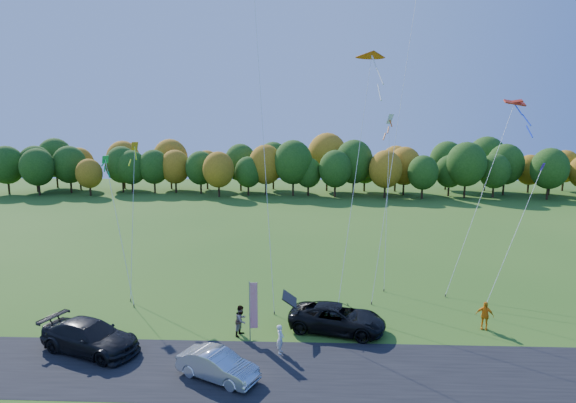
{
  "coord_description": "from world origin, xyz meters",
  "views": [
    {
      "loc": [
        1.23,
        -24.95,
        12.13
      ],
      "look_at": [
        0.0,
        6.0,
        7.0
      ],
      "focal_mm": 28.0,
      "sensor_mm": 36.0,
      "label": 1
    }
  ],
  "objects_px": {
    "black_suv": "(337,318)",
    "person_east": "(485,315)",
    "feather_flag": "(253,305)",
    "silver_sedan": "(218,365)"
  },
  "relations": [
    {
      "from": "black_suv",
      "to": "feather_flag",
      "type": "height_order",
      "value": "feather_flag"
    },
    {
      "from": "black_suv",
      "to": "person_east",
      "type": "xyz_separation_m",
      "value": [
        8.95,
        0.58,
        0.07
      ]
    },
    {
      "from": "person_east",
      "to": "black_suv",
      "type": "bearing_deg",
      "value": -156.36
    },
    {
      "from": "silver_sedan",
      "to": "black_suv",
      "type": "bearing_deg",
      "value": -22.54
    },
    {
      "from": "feather_flag",
      "to": "black_suv",
      "type": "bearing_deg",
      "value": 17.75
    },
    {
      "from": "black_suv",
      "to": "feather_flag",
      "type": "bearing_deg",
      "value": 121.69
    },
    {
      "from": "black_suv",
      "to": "silver_sedan",
      "type": "height_order",
      "value": "black_suv"
    },
    {
      "from": "black_suv",
      "to": "person_east",
      "type": "distance_m",
      "value": 8.97
    },
    {
      "from": "person_east",
      "to": "silver_sedan",
      "type": "bearing_deg",
      "value": -138.34
    },
    {
      "from": "silver_sedan",
      "to": "person_east",
      "type": "distance_m",
      "value": 16.3
    }
  ]
}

